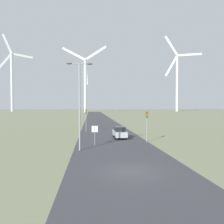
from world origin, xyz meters
TOP-DOWN VIEW (x-y plane):
  - ground_plane at (0.00, 0.00)m, footprint 600.00×600.00m
  - road_surface at (0.00, 48.00)m, footprint 10.00×240.00m
  - streetlamp at (-4.30, 8.46)m, footprint 3.00×0.32m
  - stop_sign_near at (-2.52, 11.62)m, footprint 0.81×0.07m
  - traffic_light_post_near_left at (-3.96, 26.66)m, footprint 0.28×0.34m
  - traffic_light_post_near_right at (4.85, 13.51)m, footprint 0.28×0.33m
  - car_approaching at (1.47, 17.24)m, footprint 1.91×4.15m
  - wind_turbine_far_left at (-72.28, 184.22)m, footprint 28.55×7.23m
  - wind_turbine_left at (-7.17, 154.52)m, footprint 34.27×2.60m
  - wind_turbine_center at (75.35, 175.78)m, footprint 30.99×10.49m

SIDE VIEW (x-z plane):
  - ground_plane at x=0.00m, z-range 0.00..0.00m
  - road_surface at x=0.00m, z-range 0.00..0.01m
  - car_approaching at x=1.47m, z-range 0.00..1.83m
  - stop_sign_near at x=-2.52m, z-range 0.50..3.00m
  - traffic_light_post_near_right at x=4.85m, z-range 0.99..5.26m
  - traffic_light_post_near_left at x=-3.96m, z-range 1.02..5.45m
  - streetlamp at x=-4.30m, z-range 1.25..11.19m
  - wind_turbine_left at x=-7.17m, z-range -0.48..51.62m
  - wind_turbine_far_left at x=-72.28m, z-range -3.14..64.54m
  - wind_turbine_center at x=75.35m, z-range -3.44..65.83m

